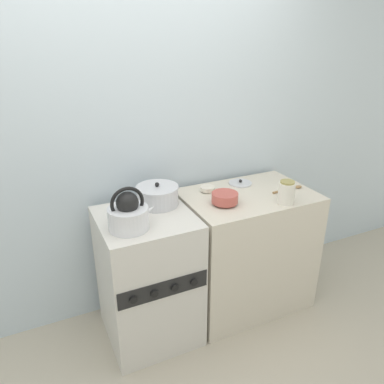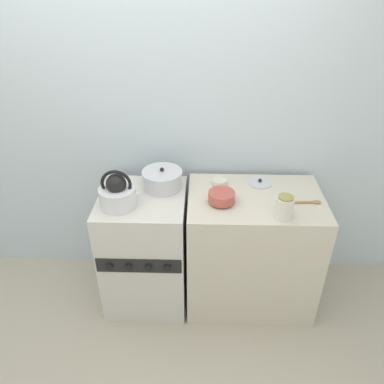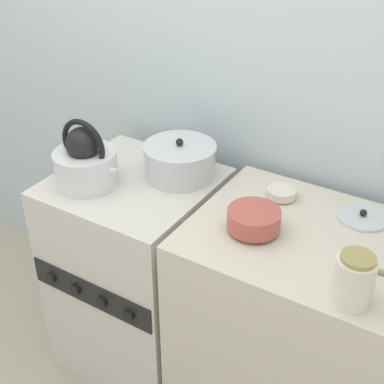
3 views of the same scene
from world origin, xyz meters
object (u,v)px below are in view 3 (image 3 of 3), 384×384
enamel_bowl (254,219)px  small_ceramic_bowl (282,193)px  stove (139,273)px  storage_jar (354,280)px  cooking_pot (180,161)px  loose_pot_lid (363,217)px  kettle (86,161)px

enamel_bowl → small_ceramic_bowl: bearing=90.9°
stove → storage_jar: 1.05m
cooking_pot → stove: bearing=-135.5°
enamel_bowl → loose_pot_lid: bearing=42.5°
stove → storage_jar: (0.89, -0.20, 0.52)m
enamel_bowl → small_ceramic_bowl: 0.23m
stove → small_ceramic_bowl: small_ceramic_bowl is taller
small_ceramic_bowl → loose_pot_lid: small_ceramic_bowl is taller
cooking_pot → loose_pot_lid: cooking_pot is taller
stove → kettle: (-0.13, -0.10, 0.54)m
cooking_pot → storage_jar: (0.76, -0.33, 0.01)m
kettle → stove: bearing=39.0°
loose_pot_lid → storage_jar: bearing=-77.9°
kettle → small_ceramic_bowl: size_ratio=2.76×
stove → enamel_bowl: 0.72m
kettle → enamel_bowl: 0.65m
cooking_pot → storage_jar: same height
small_ceramic_bowl → storage_jar: (0.37, -0.38, 0.05)m
kettle → loose_pot_lid: bearing=18.3°
cooking_pot → storage_jar: size_ratio=1.78×
cooking_pot → small_ceramic_bowl: (0.39, 0.05, -0.04)m
small_ceramic_bowl → storage_jar: 0.54m
stove → enamel_bowl: (0.52, -0.05, 0.49)m
stove → cooking_pot: (0.13, 0.13, 0.51)m
small_ceramic_bowl → storage_jar: bearing=-46.2°
enamel_bowl → small_ceramic_bowl: (-0.00, 0.23, -0.02)m
storage_jar → small_ceramic_bowl: bearing=133.8°
kettle → storage_jar: kettle is taller
cooking_pot → loose_pot_lid: 0.68m
cooking_pot → storage_jar: bearing=-23.6°
small_ceramic_bowl → loose_pot_lid: (0.28, 0.02, -0.01)m
stove → kettle: size_ratio=3.17×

